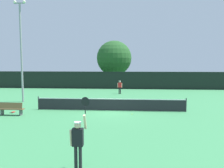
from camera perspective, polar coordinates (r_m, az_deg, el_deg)
The scene contains 12 objects.
ground_plane at distance 18.06m, azimuth -0.40°, elevation -6.70°, with size 120.00×120.00×0.00m, color #387F4C.
tennis_net at distance 17.96m, azimuth -0.40°, elevation -5.10°, with size 11.76×0.08×1.07m.
perimeter_fence at distance 33.20m, azimuth 1.86°, elevation 0.95°, with size 39.50×0.12×2.52m, color black.
player_serving at distance 8.24m, azimuth -8.48°, elevation -13.20°, with size 0.68×0.40×2.56m.
player_receiving at distance 27.74m, azimuth 1.96°, elevation -0.48°, with size 0.57×0.24×1.60m.
tennis_ball at distance 16.73m, azimuth 5.06°, elevation -7.55°, with size 0.07×0.07×0.07m, color #CCE033.
spare_racket at distance 19.04m, azimuth -23.52°, elevation -6.45°, with size 0.28×0.52×0.04m.
courtside_bench at distance 17.90m, azimuth -24.00°, elevation -5.69°, with size 1.80×0.44×0.95m.
light_pole at distance 23.61m, azimuth -21.84°, elevation 8.89°, with size 1.18×0.28×9.62m.
large_tree at distance 37.98m, azimuth 0.52°, elevation 6.49°, with size 5.77×5.77×7.48m.
parked_car_near at distance 41.15m, azimuth 5.87°, elevation 1.07°, with size 2.20×4.33×1.69m.
parked_car_mid at distance 40.63m, azimuth 16.94°, elevation 0.82°, with size 2.27×4.35×1.69m.
Camera 1 is at (1.50, -17.61, 3.72)m, focal length 36.46 mm.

